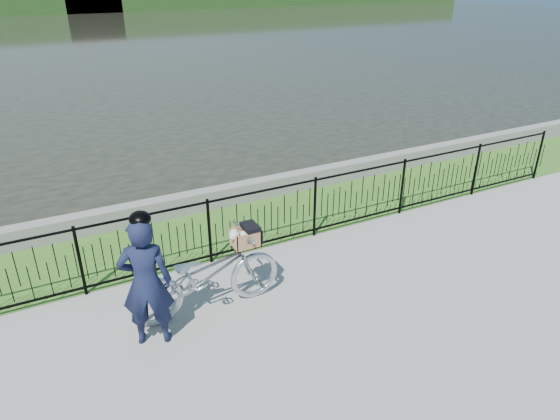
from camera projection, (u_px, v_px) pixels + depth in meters
ground at (312, 295)px, 7.49m from camera, size 120.00×120.00×0.00m
grass_strip at (242, 224)px, 9.57m from camera, size 60.00×2.00×0.01m
water at (63, 42)px, 33.85m from camera, size 120.00×120.00×0.00m
quay_wall at (223, 196)px, 10.28m from camera, size 60.00×0.30×0.40m
fence at (265, 219)px, 8.52m from camera, size 14.00×0.06×1.15m
bicycle_rig at (207, 275)px, 6.94m from camera, size 2.19×0.76×1.22m
cyclist at (146, 281)px, 6.21m from camera, size 0.75×0.61×1.86m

